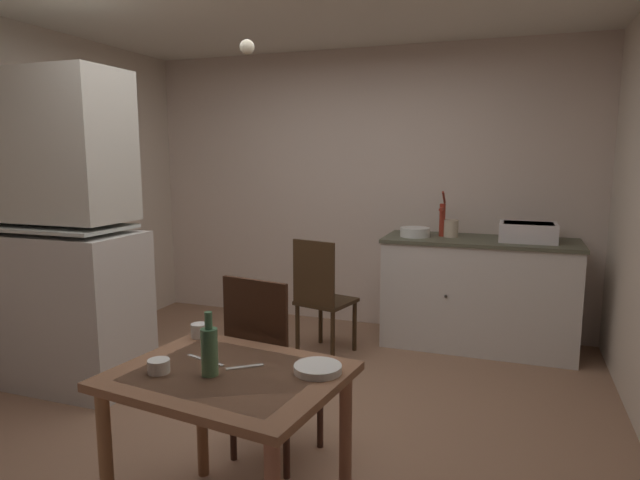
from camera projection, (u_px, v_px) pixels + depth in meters
ground_plane at (268, 419)px, 3.36m from camera, size 5.23×5.23×0.00m
wall_back at (362, 189)px, 5.16m from camera, size 4.33×0.10×2.59m
hutch_cabinet at (62, 243)px, 3.75m from camera, size 1.06×0.59×2.17m
counter_cabinet at (478, 293)px, 4.57m from camera, size 1.58×0.64×0.93m
sink_basin at (528, 232)px, 4.37m from camera, size 0.44×0.34×0.15m
hand_pump at (442, 217)px, 4.63m from camera, size 0.05×0.27×0.39m
mixing_bowl_counter at (415, 232)px, 4.63m from camera, size 0.25×0.25×0.08m
stoneware_crock at (451, 228)px, 4.61m from camera, size 0.12×0.12×0.15m
dining_table at (229, 398)px, 2.24m from camera, size 1.00×0.83×0.74m
chair_far_side at (269, 366)px, 2.83m from camera, size 0.46×0.46×1.01m
chair_by_counter at (321, 295)px, 4.35m from camera, size 0.48×0.48×0.96m
serving_bowl_wide at (318, 369)px, 2.21m from camera, size 0.20×0.20×0.03m
teacup_mint at (159, 366)px, 2.21m from camera, size 0.09×0.09×0.06m
mug_dark at (199, 330)px, 2.64m from camera, size 0.08×0.08×0.07m
glass_bottle at (209, 350)px, 2.17m from camera, size 0.07×0.07×0.26m
table_knife at (205, 360)px, 2.34m from camera, size 0.21×0.08×0.00m
teaspoon_near_bowl at (245, 367)px, 2.27m from camera, size 0.14×0.11×0.00m
pendant_bulb at (247, 47)px, 2.90m from camera, size 0.08×0.08×0.08m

